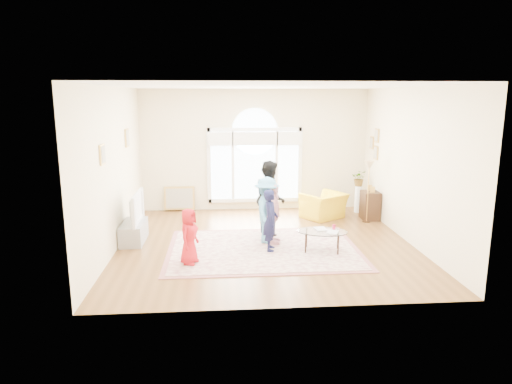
{
  "coord_description": "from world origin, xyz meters",
  "views": [
    {
      "loc": [
        -0.9,
        -9.06,
        3.0
      ],
      "look_at": [
        -0.17,
        0.3,
        1.03
      ],
      "focal_mm": 32.0,
      "sensor_mm": 36.0,
      "label": 1
    }
  ],
  "objects": [
    {
      "name": "child_pink",
      "position": [
        0.15,
        -0.08,
        0.64
      ],
      "size": [
        0.44,
        0.77,
        1.24
      ],
      "primitive_type": "imported",
      "rotation": [
        0.0,
        0.0,
        1.37
      ],
      "color": "#EDA8B7",
      "rests_on": "area_rug"
    },
    {
      "name": "child_blue",
      "position": [
        0.03,
        0.01,
        0.71
      ],
      "size": [
        0.67,
        0.97,
        1.37
      ],
      "primitive_type": "imported",
      "rotation": [
        0.0,
        0.0,
        1.38
      ],
      "color": "#529DC9",
      "rests_on": "area_rug"
    },
    {
      "name": "television",
      "position": [
        -2.74,
        0.3,
        0.74
      ],
      "size": [
        0.17,
        1.11,
        0.64
      ],
      "color": "black",
      "rests_on": "tv_console"
    },
    {
      "name": "side_cabinet",
      "position": [
        2.78,
        1.7,
        0.35
      ],
      "size": [
        0.4,
        0.5,
        0.7
      ],
      "primitive_type": "cube",
      "color": "black",
      "rests_on": "ground"
    },
    {
      "name": "room_shell",
      "position": [
        0.01,
        2.83,
        1.57
      ],
      "size": [
        6.0,
        6.0,
        6.0
      ],
      "color": "beige",
      "rests_on": "ground"
    },
    {
      "name": "plant_pedestal",
      "position": [
        2.7,
        2.41,
        0.35
      ],
      "size": [
        0.2,
        0.2,
        0.7
      ],
      "primitive_type": "cylinder",
      "color": "white",
      "rests_on": "ground"
    },
    {
      "name": "armchair",
      "position": [
        1.65,
        1.89,
        0.32
      ],
      "size": [
        1.28,
        1.25,
        0.63
      ],
      "primitive_type": "imported",
      "rotation": [
        0.0,
        0.0,
        3.72
      ],
      "color": "gold",
      "rests_on": "ground"
    },
    {
      "name": "floor_lamp",
      "position": [
        2.62,
        1.45,
        1.28
      ],
      "size": [
        0.28,
        0.28,
        1.51
      ],
      "color": "black",
      "rests_on": "ground"
    },
    {
      "name": "potted_plant",
      "position": [
        2.7,
        2.41,
        0.91
      ],
      "size": [
        0.46,
        0.43,
        0.42
      ],
      "primitive_type": "imported",
      "rotation": [
        0.0,
        0.0,
        -0.32
      ],
      "color": "#33722D",
      "rests_on": "plant_pedestal"
    },
    {
      "name": "rug_border",
      "position": [
        -0.08,
        -0.41,
        0.01
      ],
      "size": [
        3.8,
        2.8,
        0.01
      ],
      "primitive_type": "cube",
      "color": "#955756",
      "rests_on": "ground"
    },
    {
      "name": "child_black",
      "position": [
        0.16,
        0.64,
        0.83
      ],
      "size": [
        0.67,
        0.83,
        1.63
      ],
      "primitive_type": "imported",
      "rotation": [
        0.0,
        0.0,
        1.64
      ],
      "color": "black",
      "rests_on": "area_rug"
    },
    {
      "name": "ground",
      "position": [
        0.0,
        0.0,
        0.0
      ],
      "size": [
        6.0,
        6.0,
        0.0
      ],
      "primitive_type": "plane",
      "color": "brown",
      "rests_on": "ground"
    },
    {
      "name": "child_red",
      "position": [
        -1.49,
        -1.11,
        0.53
      ],
      "size": [
        0.48,
        0.58,
        1.02
      ],
      "primitive_type": "imported",
      "rotation": [
        0.0,
        0.0,
        1.21
      ],
      "color": "red",
      "rests_on": "area_rug"
    },
    {
      "name": "area_rug",
      "position": [
        -0.08,
        -0.41,
        0.01
      ],
      "size": [
        3.6,
        2.6,
        0.02
      ],
      "primitive_type": "cube",
      "color": "beige",
      "rests_on": "ground"
    },
    {
      "name": "leaning_picture",
      "position": [
        -2.02,
        2.9,
        0.0
      ],
      "size": [
        0.8,
        0.14,
        0.62
      ],
      "primitive_type": "cube",
      "rotation": [
        -0.14,
        0.0,
        0.0
      ],
      "color": "tan",
      "rests_on": "ground"
    },
    {
      "name": "tv_console",
      "position": [
        -2.75,
        0.3,
        0.21
      ],
      "size": [
        0.45,
        1.0,
        0.42
      ],
      "primitive_type": "cube",
      "color": "gray",
      "rests_on": "ground"
    },
    {
      "name": "child_navy",
      "position": [
        0.05,
        -0.49,
        0.63
      ],
      "size": [
        0.33,
        0.47,
        1.22
      ],
      "primitive_type": "imported",
      "rotation": [
        0.0,
        0.0,
        1.48
      ],
      "color": "#15183C",
      "rests_on": "area_rug"
    },
    {
      "name": "coffee_table",
      "position": [
        1.06,
        -0.61,
        0.4
      ],
      "size": [
        1.1,
        0.84,
        0.54
      ],
      "rotation": [
        0.0,
        0.0,
        -0.23
      ],
      "color": "silver",
      "rests_on": "ground"
    }
  ]
}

